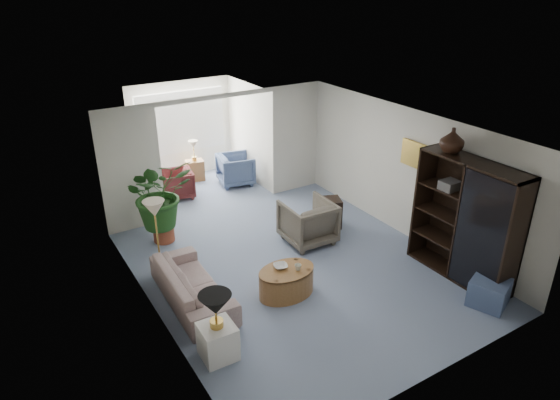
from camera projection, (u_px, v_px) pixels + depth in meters
floor at (298, 269)px, 8.66m from camera, size 6.00×6.00×0.00m
sunroom_floor at (203, 190)px, 11.82m from camera, size 2.60×2.60×0.00m
back_pier_left at (131, 170)px, 9.54m from camera, size 1.20×0.12×2.50m
back_pier_right at (295, 139)px, 11.36m from camera, size 1.20×0.12×2.50m
back_header at (217, 97)px, 9.95m from camera, size 2.60×0.12×0.10m
window_pane at (181, 122)px, 12.07m from camera, size 2.20×0.02×1.50m
window_blinds at (182, 122)px, 12.05m from camera, size 2.20×0.02×1.50m
framed_picture at (414, 154)px, 9.04m from camera, size 0.04×0.50×0.40m
sofa at (192, 285)px, 7.72m from camera, size 0.83×2.00×0.58m
end_table at (218, 341)px, 6.60m from camera, size 0.47×0.47×0.50m
table_lamp at (215, 305)px, 6.35m from camera, size 0.44×0.44×0.30m
floor_lamp at (154, 209)px, 7.99m from camera, size 0.36×0.36×0.28m
coffee_table at (286, 282)px, 7.91m from camera, size 1.18×1.18×0.45m
coffee_bowl at (280, 266)px, 7.86m from camera, size 0.28×0.28×0.05m
coffee_cup at (298, 267)px, 7.79m from camera, size 0.13×0.13×0.10m
wingback_chair at (308, 222)px, 9.39m from camera, size 0.92×0.95×0.83m
side_table_dark at (328, 213)px, 10.00m from camera, size 0.62×0.56×0.60m
entertainment_cabinet at (466, 221)px, 8.08m from camera, size 0.50×1.86×2.07m
cabinet_urn at (452, 140)px, 7.95m from camera, size 0.39×0.39×0.41m
ottoman at (489, 292)px, 7.67m from camera, size 0.69×0.69×0.43m
plant_pot at (164, 233)px, 9.52m from camera, size 0.40×0.40×0.32m
house_plant at (159, 193)px, 9.17m from camera, size 1.22×1.06×1.36m
sunroom_chair_blue at (236, 169)px, 12.00m from camera, size 0.95×0.93×0.74m
sunroom_chair_maroon at (177, 184)px, 11.31m from camera, size 0.82×0.81×0.64m
sunroom_table at (195, 170)px, 12.27m from camera, size 0.47×0.40×0.51m
shelf_clutter at (470, 203)px, 7.87m from camera, size 0.30×0.96×0.61m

